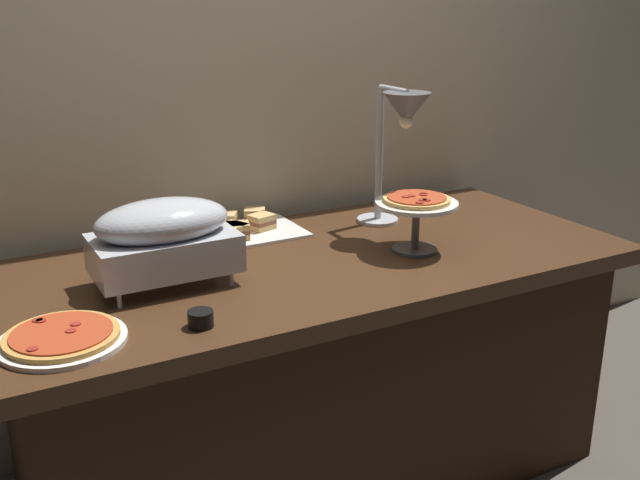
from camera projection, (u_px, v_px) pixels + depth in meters
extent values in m
plane|color=#4C443D|center=(314.00, 473.00, 2.42)|extent=(8.00, 8.00, 0.00)
cube|color=#C6B593|center=(243.00, 89.00, 2.45)|extent=(4.40, 0.04, 2.40)
cube|color=#422816|center=(313.00, 265.00, 2.19)|extent=(1.90, 0.84, 0.05)
cube|color=black|center=(314.00, 378.00, 2.31)|extent=(1.75, 0.74, 0.71)
cylinder|color=#B7BABF|center=(119.00, 300.00, 1.82)|extent=(0.01, 0.01, 0.04)
cylinder|color=#B7BABF|center=(232.00, 279.00, 1.96)|extent=(0.01, 0.01, 0.04)
cylinder|color=#B7BABF|center=(103.00, 277.00, 1.97)|extent=(0.01, 0.01, 0.04)
cylinder|color=#B7BABF|center=(208.00, 259.00, 2.11)|extent=(0.01, 0.01, 0.04)
cube|color=#B7BABF|center=(165.00, 253.00, 1.94)|extent=(0.37, 0.22, 0.10)
ellipsoid|color=#B7BABF|center=(163.00, 222.00, 1.91)|extent=(0.36, 0.21, 0.12)
cylinder|color=#B7BABF|center=(378.00, 220.00, 2.52)|extent=(0.14, 0.14, 0.01)
cylinder|color=#B7BABF|center=(379.00, 155.00, 2.45)|extent=(0.02, 0.02, 0.44)
cylinder|color=#B7BABF|center=(394.00, 90.00, 2.31)|extent=(0.02, 0.15, 0.02)
cone|color=#595B60|center=(406.00, 109.00, 2.27)|extent=(0.15, 0.15, 0.10)
sphere|color=#F9EAB2|center=(406.00, 122.00, 2.28)|extent=(0.04, 0.04, 0.04)
cylinder|color=white|center=(62.00, 341.00, 1.64)|extent=(0.29, 0.29, 0.01)
cylinder|color=#C68E42|center=(62.00, 336.00, 1.64)|extent=(0.25, 0.25, 0.01)
cylinder|color=#AD3D1E|center=(61.00, 332.00, 1.63)|extent=(0.22, 0.22, 0.00)
cylinder|color=maroon|center=(38.00, 320.00, 1.69)|extent=(0.02, 0.02, 0.00)
cylinder|color=maroon|center=(71.00, 331.00, 1.64)|extent=(0.02, 0.02, 0.00)
cylinder|color=maroon|center=(32.00, 349.00, 1.55)|extent=(0.02, 0.02, 0.00)
cylinder|color=maroon|center=(76.00, 324.00, 1.67)|extent=(0.02, 0.02, 0.00)
cylinder|color=maroon|center=(41.00, 321.00, 1.69)|extent=(0.02, 0.02, 0.00)
cylinder|color=#595B60|center=(416.00, 228.00, 2.22)|extent=(0.02, 0.02, 0.14)
cylinder|color=#595B60|center=(415.00, 249.00, 2.24)|extent=(0.14, 0.14, 0.01)
cylinder|color=white|center=(417.00, 204.00, 2.19)|extent=(0.25, 0.25, 0.01)
cylinder|color=#DBA856|center=(417.00, 200.00, 2.19)|extent=(0.20, 0.20, 0.01)
cylinder|color=#AD3D1E|center=(417.00, 197.00, 2.18)|extent=(0.18, 0.18, 0.00)
cylinder|color=maroon|center=(423.00, 200.00, 2.14)|extent=(0.02, 0.02, 0.00)
cylinder|color=maroon|center=(424.00, 195.00, 2.20)|extent=(0.02, 0.02, 0.00)
cylinder|color=maroon|center=(427.00, 200.00, 2.14)|extent=(0.02, 0.02, 0.00)
cylinder|color=maroon|center=(420.00, 203.00, 2.12)|extent=(0.02, 0.02, 0.00)
cylinder|color=maroon|center=(406.00, 197.00, 2.18)|extent=(0.02, 0.02, 0.00)
cylinder|color=maroon|center=(412.00, 196.00, 2.19)|extent=(0.02, 0.02, 0.00)
cylinder|color=maroon|center=(424.00, 193.00, 2.22)|extent=(0.02, 0.02, 0.00)
cube|color=white|center=(248.00, 232.00, 2.39)|extent=(0.34, 0.26, 0.01)
cube|color=tan|center=(237.00, 236.00, 2.31)|extent=(0.09, 0.08, 0.02)
cube|color=brown|center=(237.00, 231.00, 2.31)|extent=(0.09, 0.08, 0.01)
cube|color=tan|center=(237.00, 226.00, 2.30)|extent=(0.09, 0.08, 0.02)
cube|color=tan|center=(234.00, 236.00, 2.31)|extent=(0.09, 0.10, 0.02)
cube|color=brown|center=(234.00, 231.00, 2.30)|extent=(0.09, 0.10, 0.01)
cube|color=tan|center=(234.00, 227.00, 2.30)|extent=(0.09, 0.10, 0.02)
cube|color=tan|center=(228.00, 225.00, 2.41)|extent=(0.08, 0.09, 0.02)
cube|color=brown|center=(228.00, 221.00, 2.41)|extent=(0.08, 0.09, 0.01)
cube|color=tan|center=(227.00, 216.00, 2.40)|extent=(0.08, 0.09, 0.02)
cube|color=tan|center=(262.00, 226.00, 2.40)|extent=(0.09, 0.08, 0.02)
cube|color=brown|center=(262.00, 222.00, 2.40)|extent=(0.09, 0.08, 0.01)
cube|color=tan|center=(262.00, 217.00, 2.39)|extent=(0.09, 0.08, 0.02)
cube|color=tan|center=(255.00, 221.00, 2.46)|extent=(0.09, 0.08, 0.02)
cube|color=brown|center=(255.00, 216.00, 2.46)|extent=(0.09, 0.08, 0.01)
cube|color=tan|center=(254.00, 211.00, 2.45)|extent=(0.09, 0.08, 0.02)
cylinder|color=black|center=(201.00, 319.00, 1.72)|extent=(0.06, 0.06, 0.04)
cylinder|color=maroon|center=(200.00, 312.00, 1.71)|extent=(0.05, 0.05, 0.01)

